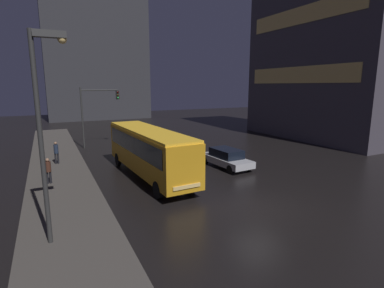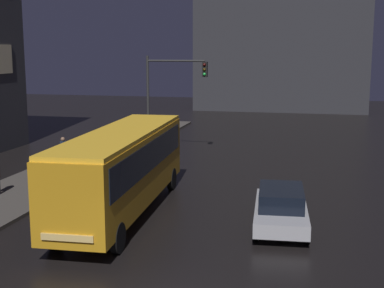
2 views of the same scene
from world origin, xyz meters
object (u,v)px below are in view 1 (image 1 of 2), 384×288
traffic_light_main (96,106)px  street_lamp_sidewalk (45,108)px  bus_near (149,148)px  car_taxi (226,158)px  pedestrian_mid (48,169)px  pedestrian_near (56,151)px

traffic_light_main → street_lamp_sidewalk: street_lamp_sidewalk is taller
bus_near → car_taxi: (6.11, -0.16, -1.29)m
bus_near → traffic_light_main: (-1.53, 12.11, 2.10)m
traffic_light_main → bus_near: bearing=-82.8°
bus_near → pedestrian_mid: (-6.23, 1.00, -0.94)m
traffic_light_main → street_lamp_sidewalk: size_ratio=0.76×
car_taxi → street_lamp_sidewalk: street_lamp_sidewalk is taller
bus_near → car_taxi: bus_near is taller
pedestrian_near → street_lamp_sidewalk: size_ratio=0.22×
car_taxi → pedestrian_mid: 12.40m
car_taxi → bus_near: bearing=-6.0°
pedestrian_mid → traffic_light_main: (4.70, 11.11, 3.04)m
pedestrian_mid → bus_near: bearing=170.3°
bus_near → street_lamp_sidewalk: 9.83m
pedestrian_near → traffic_light_main: bearing=78.9°
bus_near → car_taxi: 6.25m
traffic_light_main → street_lamp_sidewalk: bearing=-103.4°
pedestrian_near → street_lamp_sidewalk: street_lamp_sidewalk is taller
pedestrian_near → pedestrian_mid: bearing=-74.4°
bus_near → pedestrian_mid: bearing=-12.2°
pedestrian_mid → street_lamp_sidewalk: size_ratio=0.20×
car_taxi → traffic_light_main: size_ratio=0.79×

